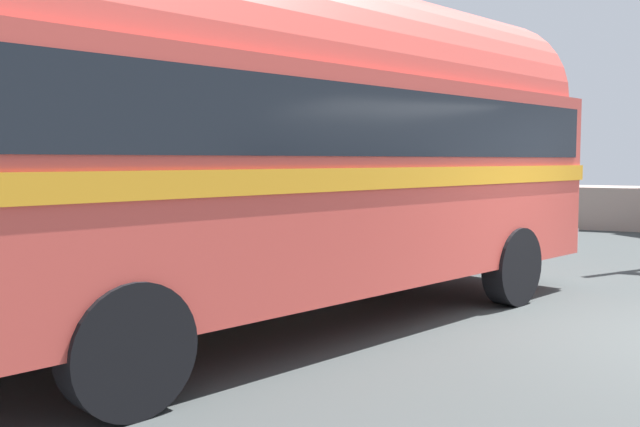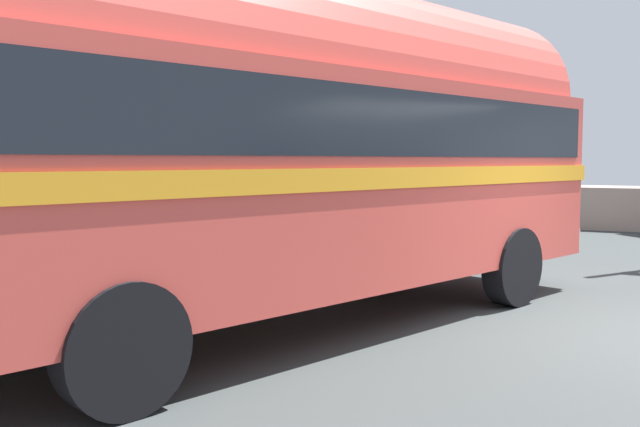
# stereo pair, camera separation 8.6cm
# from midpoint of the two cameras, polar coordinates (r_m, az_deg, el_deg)

# --- Properties ---
(vintage_coach) EXTENTS (4.79, 8.91, 3.70)m
(vintage_coach) POSITION_cam_midpoint_polar(r_m,az_deg,el_deg) (7.26, -2.42, 6.46)
(vintage_coach) COLOR black
(vintage_coach) RESTS_ON ground
(second_coach) EXTENTS (3.45, 8.81, 3.70)m
(second_coach) POSITION_cam_midpoint_polar(r_m,az_deg,el_deg) (10.60, -21.76, 5.52)
(second_coach) COLOR black
(second_coach) RESTS_ON ground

